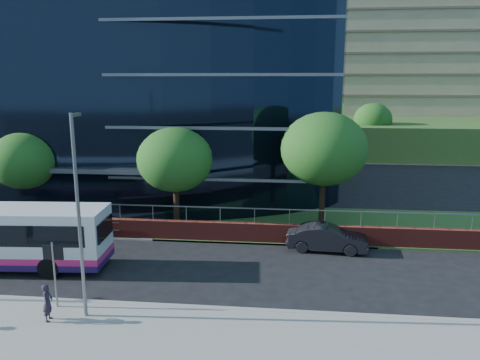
# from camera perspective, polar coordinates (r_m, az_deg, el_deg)

# --- Properties ---
(far_forecourt) EXTENTS (50.00, 8.00, 0.10)m
(far_forecourt) POSITION_cam_1_polar(r_m,az_deg,el_deg) (36.74, -27.07, -3.82)
(far_forecourt) COLOR gray
(far_forecourt) RESTS_ON ground
(grass_verge) EXTENTS (36.00, 8.00, 0.12)m
(grass_verge) POSITION_cam_1_polar(r_m,az_deg,el_deg) (32.53, 23.97, -5.46)
(grass_verge) COLOR #2D511E
(grass_verge) RESTS_ON ground
(glass_office) EXTENTS (44.00, 23.10, 16.00)m
(glass_office) POSITION_cam_1_polar(r_m,az_deg,el_deg) (43.22, -18.72, 9.79)
(glass_office) COLOR black
(glass_office) RESTS_ON ground
(retaining_wall) EXTENTS (34.00, 0.40, 2.11)m
(retaining_wall) POSITION_cam_1_polar(r_m,az_deg,el_deg) (27.91, 18.50, -6.68)
(retaining_wall) COLOR maroon
(retaining_wall) RESTS_ON ground
(apartment_block) EXTENTS (60.00, 42.00, 30.00)m
(apartment_block) POSITION_cam_1_polar(r_m,az_deg,el_deg) (77.86, 19.96, 12.80)
(apartment_block) COLOR #2D511E
(apartment_block) RESTS_ON ground
(street_sign) EXTENTS (0.85, 0.09, 2.80)m
(street_sign) POSITION_cam_1_polar(r_m,az_deg,el_deg) (20.61, -21.77, -9.14)
(street_sign) COLOR slate
(street_sign) RESTS_ON pavement_near
(tree_far_b) EXTENTS (4.29, 4.29, 6.05)m
(tree_far_b) POSITION_cam_1_polar(r_m,az_deg,el_deg) (33.07, -24.78, 2.14)
(tree_far_b) COLOR black
(tree_far_b) RESTS_ON ground
(tree_far_c) EXTENTS (4.62, 4.62, 6.51)m
(tree_far_c) POSITION_cam_1_polar(r_m,az_deg,el_deg) (28.73, -7.93, 2.46)
(tree_far_c) COLOR black
(tree_far_c) RESTS_ON ground
(tree_far_d) EXTENTS (5.28, 5.28, 7.44)m
(tree_far_d) POSITION_cam_1_polar(r_m,az_deg,el_deg) (28.87, 10.19, 3.74)
(tree_far_d) COLOR black
(tree_far_d) RESTS_ON ground
(tree_dist_e) EXTENTS (4.62, 4.62, 6.51)m
(tree_dist_e) POSITION_cam_1_polar(r_m,az_deg,el_deg) (59.55, 15.88, 7.11)
(tree_dist_e) COLOR black
(tree_dist_e) RESTS_ON ground
(streetlight_east) EXTENTS (0.15, 0.77, 8.00)m
(streetlight_east) POSITION_cam_1_polar(r_m,az_deg,el_deg) (18.75, -19.07, -3.63)
(streetlight_east) COLOR slate
(streetlight_east) RESTS_ON pavement_near
(parked_car) EXTENTS (4.55, 1.94, 1.46)m
(parked_car) POSITION_cam_1_polar(r_m,az_deg,el_deg) (26.52, 10.57, -6.96)
(parked_car) COLOR black
(parked_car) RESTS_ON ground
(pedestrian) EXTENTS (0.44, 0.59, 1.49)m
(pedestrian) POSITION_cam_1_polar(r_m,az_deg,el_deg) (20.08, -22.40, -13.64)
(pedestrian) COLOR #231D2C
(pedestrian) RESTS_ON pavement_near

